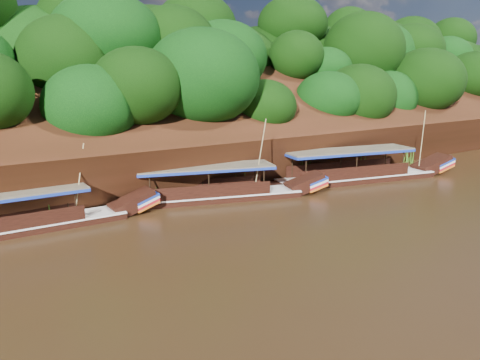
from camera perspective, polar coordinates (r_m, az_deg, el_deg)
The scene contains 6 objects.
ground at distance 25.75m, azimuth 9.72°, elevation -5.89°, with size 160.00×160.00×0.00m, color black.
riverbank at distance 44.08m, azimuth -11.14°, elevation 4.37°, with size 120.00×30.06×19.40m.
boat_0 at distance 37.93m, azimuth 15.06°, elevation 0.81°, with size 15.78×5.43×5.86m.
boat_1 at distance 31.14m, azimuth -1.67°, elevation -1.41°, with size 13.42×5.87×5.80m.
boat_2 at distance 27.39m, azimuth -24.59°, elevation -4.67°, with size 14.01×2.36×4.84m.
reeds at distance 31.45m, azimuth -5.70°, elevation -0.65°, with size 50.88×1.98×2.18m.
Camera 1 is at (-17.12, -17.41, 8.18)m, focal length 35.00 mm.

